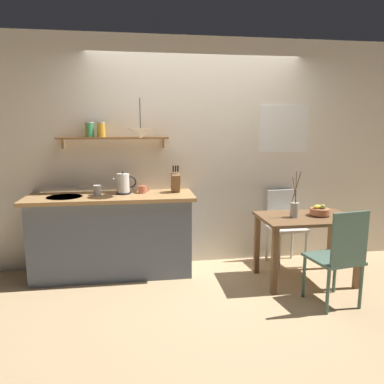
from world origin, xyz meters
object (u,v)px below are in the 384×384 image
Objects in this scene: dining_table at (306,227)px; coffee_mug_spare at (142,189)px; dining_chair_near at (340,254)px; knife_block at (175,182)px; pendant_lamp at (141,133)px; electric_kettle at (124,184)px; dining_chair_far at (284,222)px; twig_vase at (295,209)px; fruit_bowl at (320,211)px; coffee_mug_by_sink at (97,190)px.

dining_table is 7.91× the size of coffee_mug_spare.
knife_block is at bearing 140.26° from dining_chair_near.
pendant_lamp reaches higher than knife_block.
electric_kettle is (-1.95, 0.52, 0.44)m from dining_table.
dining_chair_far is 2.88× the size of knife_block.
twig_vase is at bearing -103.17° from dining_chair_far.
knife_block is at bearing 1.17° from coffee_mug_spare.
twig_vase is at bearing -174.80° from fruit_bowl.
coffee_mug_by_sink is at bearing 153.86° from dining_chair_near.
twig_vase is at bearing -16.72° from electric_kettle.
knife_block is at bearing 158.31° from dining_table.
pendant_lamp reaches higher than coffee_mug_spare.
dining_chair_near is 2.35m from electric_kettle.
knife_block is (-1.34, -0.03, 0.54)m from dining_chair_far.
electric_kettle is 2.00× the size of coffee_mug_spare.
dining_chair_near is at bearing -86.62° from dining_table.
pendant_lamp is at bearing -92.50° from coffee_mug_spare.
fruit_bowl is 0.50× the size of pendant_lamp.
dining_table is 1.07× the size of dining_chair_near.
electric_kettle is 2.01× the size of coffee_mug_by_sink.
dining_chair_far is 2.27m from coffee_mug_by_sink.
twig_vase is (-0.19, 0.60, 0.30)m from dining_chair_near.
pendant_lamp reaches higher than dining_chair_near.
coffee_mug_spare is at bearing 160.74° from twig_vase.
dining_chair_far is at bearing 92.52° from dining_chair_near.
electric_kettle reaches higher than dining_table.
knife_block is at bearing 3.14° from coffee_mug_by_sink.
coffee_mug_by_sink is (-2.38, 0.49, 0.21)m from fruit_bowl.
dining_chair_far is at bearing 76.83° from twig_vase.
fruit_bowl is 1.62m from knife_block.
dining_table is at bearing -11.57° from pendant_lamp.
fruit_bowl is (0.15, 0.01, 0.17)m from dining_table.
electric_kettle reaches higher than dining_chair_far.
dining_table is at bearing -12.46° from coffee_mug_by_sink.
dining_chair_near is 2.31m from pendant_lamp.
coffee_mug_by_sink is at bearing -178.06° from dining_chair_far.
dining_chair_near is (0.04, -0.62, -0.08)m from dining_table.
electric_kettle is at bearing -175.88° from coffee_mug_spare.
electric_kettle is at bearing -178.52° from dining_chair_far.
twig_vase is 3.87× the size of coffee_mug_spare.
coffee_mug_spare is (0.49, 0.04, -0.01)m from coffee_mug_by_sink.
coffee_mug_by_sink is 0.50m from coffee_mug_spare.
dining_chair_near reaches higher than dining_chair_far.
coffee_mug_by_sink reaches higher than dining_chair_far.
dining_chair_near is 7.42× the size of coffee_mug_by_sink.
electric_kettle is 0.59m from knife_block.
coffee_mug_by_sink reaches higher than dining_chair_near.
fruit_bowl is at bearing -11.56° from coffee_mug_by_sink.
electric_kettle is (-1.98, 1.14, 0.53)m from dining_chair_near.
dining_table is 1.12× the size of dining_chair_far.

